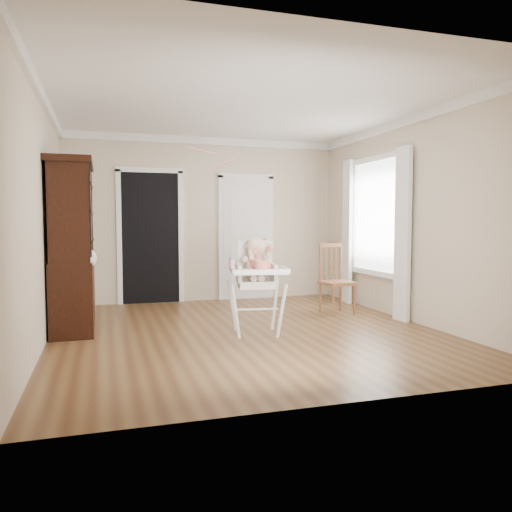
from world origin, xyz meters
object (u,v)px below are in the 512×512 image
object	(u,v)px
cake	(263,266)
sippy_cup	(232,263)
high_chair	(256,276)
dining_chair	(336,281)
china_cabinet	(72,246)

from	to	relation	value
cake	sippy_cup	world-z (taller)	sippy_cup
high_chair	sippy_cup	xyz separation A→B (m)	(-0.31, -0.08, 0.16)
high_chair	dining_chair	world-z (taller)	high_chair
sippy_cup	china_cabinet	world-z (taller)	china_cabinet
high_chair	sippy_cup	size ratio (longest dim) A/B	6.71
high_chair	sippy_cup	world-z (taller)	high_chair
china_cabinet	dining_chair	world-z (taller)	china_cabinet
high_chair	china_cabinet	xyz separation A→B (m)	(-2.05, 0.84, 0.33)
cake	china_cabinet	world-z (taller)	china_cabinet
high_chair	cake	size ratio (longest dim) A/B	4.88
cake	china_cabinet	bearing A→B (deg)	151.66
cake	dining_chair	distance (m)	1.97
high_chair	cake	xyz separation A→B (m)	(-0.00, -0.26, 0.14)
high_chair	china_cabinet	size ratio (longest dim) A/B	0.55
sippy_cup	china_cabinet	bearing A→B (deg)	152.09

